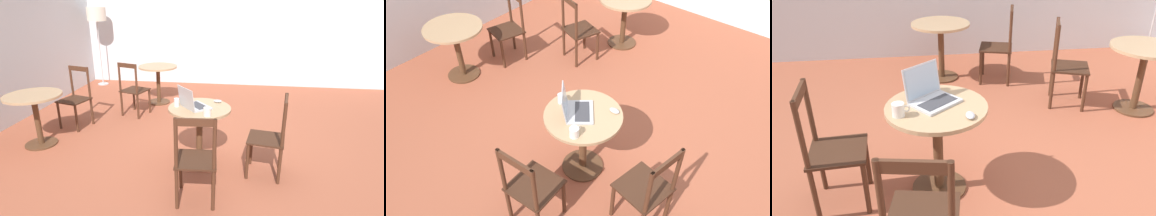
# 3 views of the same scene
# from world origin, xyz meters

# --- Properties ---
(ground_plane) EXTENTS (16.00, 16.00, 0.00)m
(ground_plane) POSITION_xyz_m (0.00, 0.00, 0.00)
(ground_plane) COLOR #9E5138
(cafe_table_near) EXTENTS (0.72, 0.72, 0.72)m
(cafe_table_near) POSITION_xyz_m (-0.55, 0.12, 0.54)
(cafe_table_near) COLOR #51331E
(cafe_table_near) RESTS_ON ground_plane
(cafe_table_mid) EXTENTS (0.72, 0.72, 0.72)m
(cafe_table_mid) POSITION_xyz_m (1.65, 1.16, 0.54)
(cafe_table_mid) COLOR #51331E
(cafe_table_mid) RESTS_ON ground_plane
(cafe_table_far) EXTENTS (0.72, 0.72, 0.72)m
(cafe_table_far) POSITION_xyz_m (-0.36, 2.33, 0.54)
(cafe_table_far) COLOR #51331E
(cafe_table_far) RESTS_ON ground_plane
(chair_near_left) EXTENTS (0.42, 0.42, 0.92)m
(chair_near_left) POSITION_xyz_m (-1.29, 0.07, 0.45)
(chair_near_left) COLOR #472819
(chair_near_left) RESTS_ON ground_plane
(chair_mid_left) EXTENTS (0.50, 0.50, 0.92)m
(chair_mid_left) POSITION_xyz_m (0.92, 1.41, 0.45)
(chair_mid_left) COLOR #472819
(chair_mid_left) RESTS_ON ground_plane
(chair_far_right) EXTENTS (0.48, 0.48, 0.92)m
(chair_far_right) POSITION_xyz_m (0.35, 2.14, 0.45)
(chair_far_right) COLOR #472819
(chair_far_right) RESTS_ON ground_plane
(laptop) EXTENTS (0.42, 0.41, 0.25)m
(laptop) POSITION_xyz_m (-0.58, 0.19, 0.77)
(laptop) COLOR #B7B7BC
(laptop) RESTS_ON cafe_table_near
(mouse) EXTENTS (0.06, 0.10, 0.03)m
(mouse) POSITION_xyz_m (-0.34, -0.07, 0.73)
(mouse) COLOR #B7B7BC
(mouse) RESTS_ON cafe_table_near
(mug) EXTENTS (0.12, 0.08, 0.09)m
(mug) POSITION_xyz_m (-0.81, 0.01, 0.76)
(mug) COLOR silver
(mug) RESTS_ON cafe_table_near
(drinking_glass) EXTENTS (0.06, 0.06, 0.10)m
(drinking_glass) POSITION_xyz_m (-0.56, 0.39, 0.77)
(drinking_glass) COLOR silver
(drinking_glass) RESTS_ON cafe_table_near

